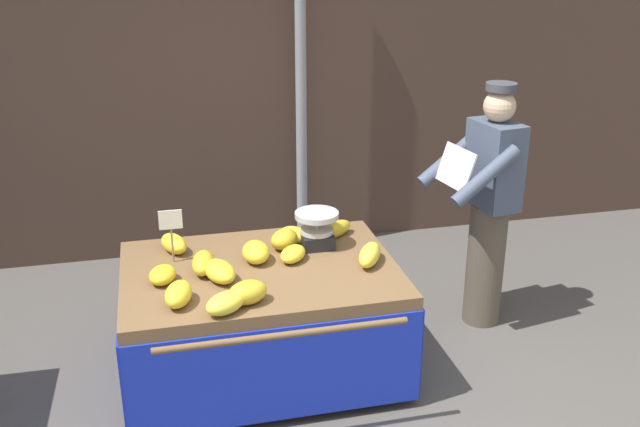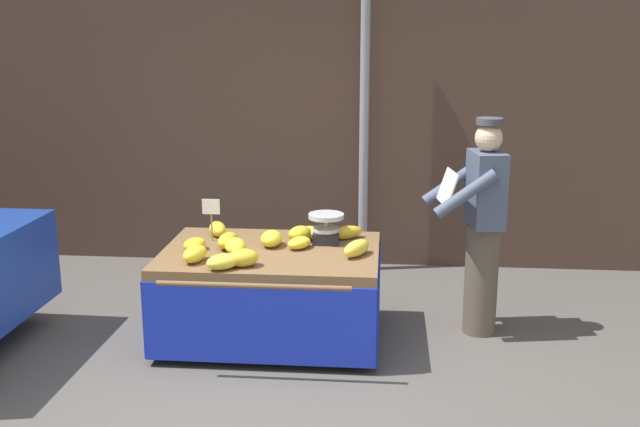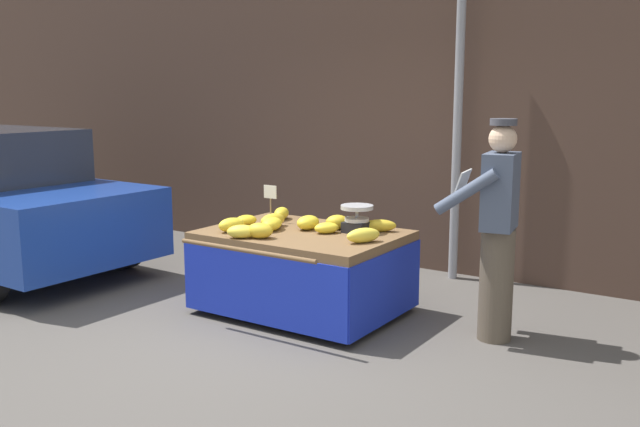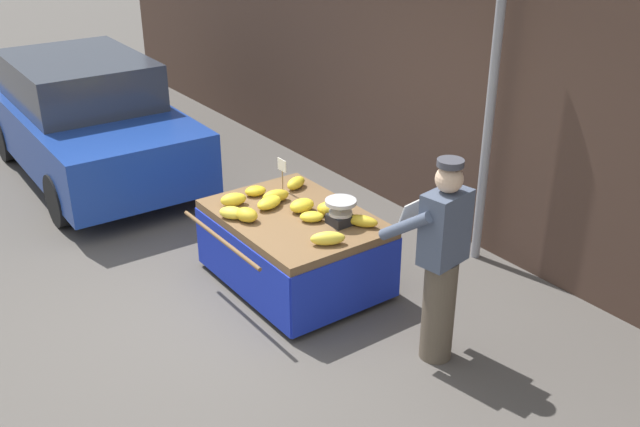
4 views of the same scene
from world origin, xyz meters
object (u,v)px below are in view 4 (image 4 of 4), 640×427
object	(u,v)px
banana_bunch_1	(328,209)
parked_car	(87,119)
banana_bunch_6	(328,238)
banana_bunch_8	(341,211)
price_sign	(282,168)
street_pole	(490,111)
banana_cart	(294,233)
banana_bunch_5	(233,199)
banana_bunch_12	(276,196)
banana_bunch_7	(362,221)
banana_bunch_2	(312,217)
vendor_person	(441,261)
banana_bunch_10	(255,191)
banana_bunch_4	(247,215)
banana_bunch_0	(232,213)
banana_bunch_9	(269,203)
banana_bunch_11	(302,205)
banana_bunch_3	(296,183)
weighing_scale	(341,212)

from	to	relation	value
banana_bunch_1	parked_car	xyz separation A→B (m)	(-3.99, -0.83, -0.04)
banana_bunch_6	banana_bunch_8	size ratio (longest dim) A/B	1.47
price_sign	street_pole	bearing A→B (deg)	54.33
banana_cart	banana_bunch_8	xyz separation A→B (m)	(0.27, 0.33, 0.24)
banana_cart	banana_bunch_1	xyz separation A→B (m)	(0.20, 0.25, 0.25)
banana_bunch_5	banana_bunch_12	distance (m)	0.40
banana_cart	banana_bunch_7	xyz separation A→B (m)	(0.56, 0.35, 0.24)
banana_bunch_7	banana_bunch_8	world-z (taller)	banana_bunch_7
price_sign	banana_bunch_6	size ratio (longest dim) A/B	1.14
street_pole	banana_bunch_7	xyz separation A→B (m)	(-0.09, -1.44, -0.77)
banana_cart	banana_bunch_2	bearing A→B (deg)	13.51
banana_bunch_8	banana_bunch_12	xyz separation A→B (m)	(-0.61, -0.32, 0.01)
banana_bunch_2	vendor_person	distance (m)	1.42
banana_bunch_8	banana_bunch_10	xyz separation A→B (m)	(-0.85, -0.40, -0.00)
banana_bunch_4	banana_bunch_5	bearing A→B (deg)	168.80
banana_cart	price_sign	distance (m)	0.70
banana_bunch_0	banana_cart	bearing A→B (deg)	62.34
banana_bunch_0	banana_bunch_4	xyz separation A→B (m)	(0.13, 0.08, 0.01)
banana_bunch_7	vendor_person	bearing A→B (deg)	-4.09
street_pole	banana_bunch_0	bearing A→B (deg)	-111.52
banana_bunch_9	banana_bunch_12	world-z (taller)	banana_bunch_12
banana_bunch_5	price_sign	bearing A→B (deg)	90.28
banana_bunch_5	banana_bunch_10	world-z (taller)	banana_bunch_5
banana_bunch_5	vendor_person	xyz separation A→B (m)	(2.11, 0.63, 0.09)
banana_bunch_9	vendor_person	distance (m)	1.91
banana_cart	banana_bunch_5	world-z (taller)	banana_bunch_5
banana_bunch_11	banana_bunch_12	distance (m)	0.34
banana_bunch_0	parked_car	world-z (taller)	parked_car
banana_bunch_2	banana_bunch_4	world-z (taller)	banana_bunch_4
banana_bunch_5	parked_car	distance (m)	3.30
banana_bunch_1	banana_bunch_9	distance (m)	0.57
street_pole	banana_bunch_3	size ratio (longest dim) A/B	12.41
banana_bunch_0	banana_bunch_6	size ratio (longest dim) A/B	0.82
banana_bunch_11	parked_car	bearing A→B (deg)	-169.78
banana_bunch_9	banana_bunch_1	bearing A→B (deg)	38.48
banana_bunch_1	banana_bunch_6	distance (m)	0.58
banana_bunch_2	banana_bunch_8	size ratio (longest dim) A/B	1.08
banana_bunch_9	parked_car	distance (m)	3.57
street_pole	vendor_person	xyz separation A→B (m)	(0.97, -1.52, -0.67)
banana_bunch_0	banana_bunch_1	size ratio (longest dim) A/B	1.19
banana_bunch_1	vendor_person	distance (m)	1.42
banana_bunch_9	weighing_scale	bearing A→B (deg)	27.34
banana_bunch_5	banana_bunch_7	xyz separation A→B (m)	(1.05, 0.70, -0.01)
banana_bunch_0	banana_bunch_7	world-z (taller)	banana_bunch_0
street_pole	banana_bunch_4	distance (m)	2.47
banana_bunch_8	banana_bunch_3	bearing A→B (deg)	178.48
banana_bunch_2	banana_bunch_9	xyz separation A→B (m)	(-0.46, -0.16, 0.01)
banana_bunch_12	street_pole	bearing A→B (deg)	61.20
banana_bunch_5	banana_bunch_8	bearing A→B (deg)	41.57
price_sign	banana_bunch_12	world-z (taller)	price_sign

